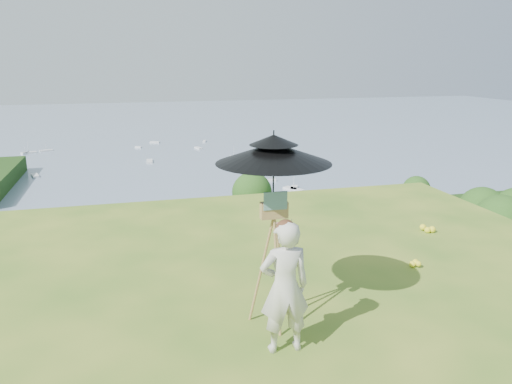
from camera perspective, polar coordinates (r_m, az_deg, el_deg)
name	(u,v)px	position (r m, az deg, el deg)	size (l,w,h in m)	color
ground	(216,368)	(5.83, -4.62, -19.38)	(14.00, 14.00, 0.00)	#3D6C1E
shoreline_tier	(142,298)	(88.91, -12.90, -11.72)	(170.00, 28.00, 8.00)	slate
bay_water	(128,140)	(247.58, -14.38, 5.78)	(700.00, 700.00, 0.00)	#7083A0
slope_trees	(146,283)	(43.76, -12.47, -10.16)	(110.00, 50.00, 6.00)	#204314
harbor_town	(140,262)	(86.23, -13.15, -7.85)	(110.00, 22.00, 5.00)	beige
moored_boats	(92,177)	(170.22, -18.25, 1.62)	(140.00, 140.00, 0.70)	silver
wildflowers	(212,350)	(6.00, -5.08, -17.59)	(10.00, 10.50, 0.12)	yellow
painter	(285,287)	(5.74, 3.29, -10.81)	(0.58, 0.38, 1.58)	beige
field_easel	(274,259)	(6.25, 2.02, -7.67)	(0.67, 0.67, 1.76)	olive
sun_umbrella	(273,173)	(5.94, 2.00, 2.14)	(1.39, 1.39, 1.03)	black
painter_cap	(286,224)	(5.46, 3.41, -3.72)	(0.20, 0.24, 0.10)	#C56C79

